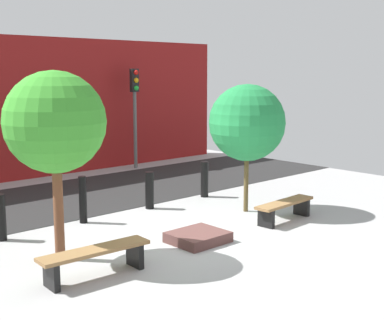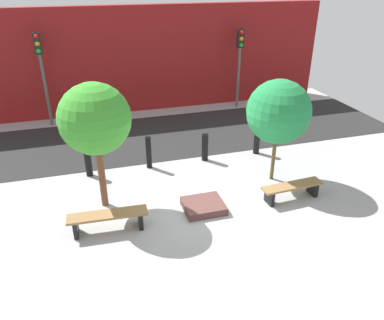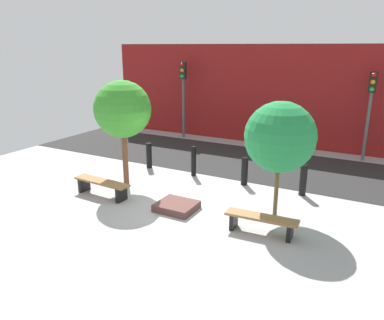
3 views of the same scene
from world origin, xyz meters
The scene contains 14 objects.
ground_plane centered at (0.00, 0.00, 0.00)m, with size 18.00×18.00×0.00m, color #9F9F9F.
road_strip centered at (0.00, 4.98, 0.01)m, with size 18.00×4.21×0.01m, color #252525.
building_facade centered at (0.00, 8.29, 2.18)m, with size 16.20×0.50×4.37m, color maroon.
bench_left centered at (-2.45, -0.28, 0.35)m, with size 1.89×0.51×0.48m.
bench_right centered at (2.45, -0.28, 0.32)m, with size 1.74×0.48×0.45m.
planter_bed centered at (0.00, -0.08, 0.10)m, with size 1.04×0.92×0.20m, color brown.
tree_behind_left_bench centered at (-2.45, 0.87, 2.42)m, with size 1.75×1.75×3.31m.
tree_behind_right_bench centered at (2.45, 0.87, 2.11)m, with size 1.79×1.79×3.01m.
bollard_far_left centered at (-2.77, 2.62, 0.46)m, with size 0.20×0.20×0.93m, color black.
bollard_left centered at (-0.92, 2.62, 0.52)m, with size 0.17×0.17×1.04m, color black.
bollard_center centered at (0.92, 2.62, 0.45)m, with size 0.21×0.21×0.91m, color black.
bollard_right centered at (2.77, 2.62, 0.47)m, with size 0.20×0.20×0.95m, color black.
traffic_light_west centered at (-4.03, 7.36, 2.48)m, with size 0.28×0.27×3.58m.
traffic_light_mid_west centered at (4.03, 7.36, 2.36)m, with size 0.28×0.27×3.40m.
Camera 3 is at (4.83, -8.11, 4.28)m, focal length 35.00 mm.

